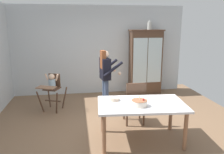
# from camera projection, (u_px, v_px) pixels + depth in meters

# --- Properties ---
(ground_plane) EXTENTS (6.24, 6.24, 0.00)m
(ground_plane) POSITION_uv_depth(u_px,v_px,m) (112.00, 129.00, 4.72)
(ground_plane) COLOR brown
(wall_back) EXTENTS (5.32, 0.06, 2.70)m
(wall_back) POSITION_uv_depth(u_px,v_px,m) (99.00, 50.00, 6.94)
(wall_back) COLOR silver
(wall_back) RESTS_ON ground_plane
(china_cabinet) EXTENTS (1.02, 0.48, 1.98)m
(china_cabinet) POSITION_uv_depth(u_px,v_px,m) (145.00, 62.00, 6.98)
(china_cabinet) COLOR #4C3323
(china_cabinet) RESTS_ON ground_plane
(ceramic_vase) EXTENTS (0.13, 0.13, 0.27)m
(ceramic_vase) POSITION_uv_depth(u_px,v_px,m) (150.00, 26.00, 6.75)
(ceramic_vase) COLOR #B2B7B2
(ceramic_vase) RESTS_ON china_cabinet
(high_chair_with_toddler) EXTENTS (0.75, 0.82, 0.95)m
(high_chair_with_toddler) POSITION_uv_depth(u_px,v_px,m) (52.00, 85.00, 5.58)
(high_chair_with_toddler) COLOR #4C3323
(high_chair_with_toddler) RESTS_ON ground_plane
(adult_person) EXTENTS (0.56, 0.54, 1.53)m
(adult_person) POSITION_uv_depth(u_px,v_px,m) (106.00, 73.00, 5.51)
(adult_person) COLOR #3D4C6B
(adult_person) RESTS_ON ground_plane
(dining_table) EXTENTS (1.66, 1.09, 0.74)m
(dining_table) POSITION_uv_depth(u_px,v_px,m) (141.00, 108.00, 4.11)
(dining_table) COLOR silver
(dining_table) RESTS_ON ground_plane
(birthday_cake) EXTENTS (0.28, 0.28, 0.19)m
(birthday_cake) POSITION_uv_depth(u_px,v_px,m) (139.00, 103.00, 3.95)
(birthday_cake) COLOR beige
(birthday_cake) RESTS_ON dining_table
(serving_bowl) EXTENTS (0.18, 0.18, 0.05)m
(serving_bowl) POSITION_uv_depth(u_px,v_px,m) (115.00, 99.00, 4.23)
(serving_bowl) COLOR #C6AD93
(serving_bowl) RESTS_ON dining_table
(dining_chair_far_side) EXTENTS (0.46, 0.46, 0.96)m
(dining_chair_far_side) POSITION_uv_depth(u_px,v_px,m) (135.00, 100.00, 4.81)
(dining_chair_far_side) COLOR #4C3323
(dining_chair_far_side) RESTS_ON ground_plane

